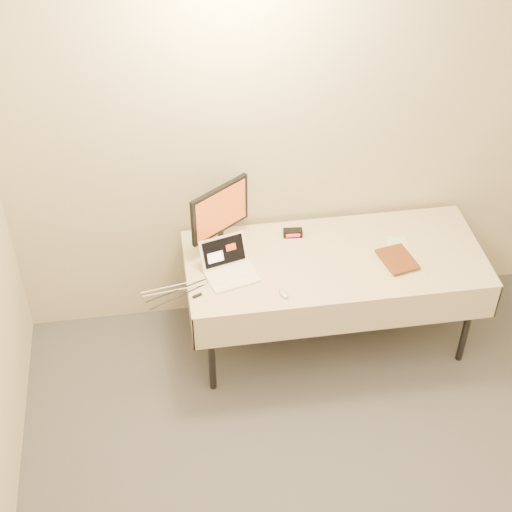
{
  "coord_description": "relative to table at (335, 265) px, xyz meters",
  "views": [
    {
      "loc": [
        -1.04,
        -1.53,
        3.9
      ],
      "look_at": [
        -0.51,
        1.99,
        0.86
      ],
      "focal_mm": 55.0,
      "sensor_mm": 36.0,
      "label": 1
    }
  ],
  "objects": [
    {
      "name": "paper_form",
      "position": [
        0.41,
        -0.0,
        0.06
      ],
      "size": [
        0.16,
        0.31,
        0.0
      ],
      "primitive_type": "cube",
      "rotation": [
        0.0,
        0.0,
        -0.15
      ],
      "color": "#C0E9B9",
      "rests_on": "table"
    },
    {
      "name": "back_wall",
      "position": [
        0.0,
        0.45,
        0.67
      ],
      "size": [
        4.0,
        0.1,
        2.7
      ],
      "primitive_type": "cube",
      "color": "beige",
      "rests_on": "ground"
    },
    {
      "name": "usb_dongle",
      "position": [
        -0.88,
        -0.22,
        0.07
      ],
      "size": [
        0.06,
        0.04,
        0.01
      ],
      "primitive_type": "cube",
      "rotation": [
        0.0,
        0.0,
        0.43
      ],
      "color": "black",
      "rests_on": "table"
    },
    {
      "name": "laptop",
      "position": [
        -0.67,
        -0.03,
        0.11
      ],
      "size": [
        0.36,
        0.35,
        0.19
      ],
      "rotation": [
        0.0,
        0.0,
        0.26
      ],
      "color": "white",
      "rests_on": "table"
    },
    {
      "name": "monitor",
      "position": [
        -0.69,
        0.22,
        0.33
      ],
      "size": [
        0.37,
        0.28,
        0.45
      ],
      "rotation": [
        0.0,
        0.0,
        0.62
      ],
      "color": "black",
      "rests_on": "table"
    },
    {
      "name": "book",
      "position": [
        0.28,
        -0.11,
        0.19
      ],
      "size": [
        0.19,
        0.06,
        0.25
      ],
      "primitive_type": "imported",
      "rotation": [
        0.0,
        0.0,
        0.21
      ],
      "color": "#91451A",
      "rests_on": "table"
    },
    {
      "name": "alarm_clock",
      "position": [
        -0.22,
        0.25,
        0.09
      ],
      "size": [
        0.13,
        0.06,
        0.05
      ],
      "rotation": [
        0.0,
        0.0,
        -0.09
      ],
      "color": "black",
      "rests_on": "table"
    },
    {
      "name": "table",
      "position": [
        0.0,
        0.0,
        0.0
      ],
      "size": [
        1.86,
        0.81,
        0.74
      ],
      "color": "black",
      "rests_on": "ground"
    },
    {
      "name": "clicker",
      "position": [
        -0.38,
        -0.28,
        0.07
      ],
      "size": [
        0.07,
        0.1,
        0.02
      ],
      "primitive_type": "ellipsoid",
      "rotation": [
        0.0,
        0.0,
        0.27
      ],
      "color": "#B9B9BB",
      "rests_on": "table"
    }
  ]
}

